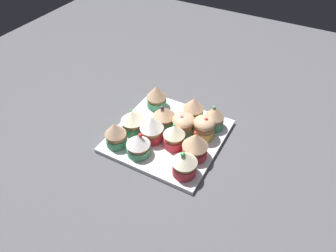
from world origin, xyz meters
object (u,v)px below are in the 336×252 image
at_px(cupcake_6, 195,145).
at_px(cupcake_11, 193,108).
at_px(cupcake_3, 133,121).
at_px(cupcake_10, 156,96).
at_px(cupcake_4, 152,128).
at_px(cupcake_0, 116,134).
at_px(cupcake_8, 183,124).
at_px(baking_tray, 168,136).
at_px(cupcake_12, 214,117).
at_px(cupcake_7, 164,116).
at_px(cupcake_9, 204,127).
at_px(cupcake_5, 174,136).
at_px(cupcake_2, 184,163).
at_px(cupcake_1, 138,144).

relative_size(cupcake_6, cupcake_11, 1.11).
xyz_separation_m(cupcake_3, cupcake_10, (0.00, 0.13, 0.00)).
height_order(cupcake_4, cupcake_10, cupcake_4).
bearing_deg(cupcake_0, cupcake_8, 42.69).
xyz_separation_m(cupcake_4, cupcake_10, (-0.06, 0.13, -0.00)).
bearing_deg(baking_tray, cupcake_8, 37.25).
relative_size(baking_tray, cupcake_0, 3.93).
height_order(cupcake_6, cupcake_12, cupcake_6).
relative_size(cupcake_10, cupcake_12, 1.00).
bearing_deg(cupcake_7, cupcake_6, -27.23).
bearing_deg(cupcake_9, cupcake_7, -173.91).
relative_size(cupcake_6, cupcake_8, 1.22).
bearing_deg(cupcake_4, baking_tray, 52.30).
height_order(cupcake_5, cupcake_9, cupcake_5).
distance_m(cupcake_2, cupcake_10, 0.27).
relative_size(cupcake_0, cupcake_4, 0.94).
height_order(cupcake_3, cupcake_9, cupcake_3).
xyz_separation_m(cupcake_4, cupcake_12, (0.12, 0.12, -0.00)).
xyz_separation_m(cupcake_1, cupcake_11, (0.06, 0.19, 0.01)).
bearing_deg(cupcake_12, cupcake_10, 178.83).
bearing_deg(baking_tray, cupcake_1, -108.21).
distance_m(cupcake_8, cupcake_9, 0.06).
height_order(baking_tray, cupcake_9, cupcake_9).
bearing_deg(cupcake_1, cupcake_7, 87.37).
height_order(cupcake_0, cupcake_9, cupcake_0).
distance_m(baking_tray, cupcake_1, 0.11).
relative_size(cupcake_11, cupcake_12, 0.99).
bearing_deg(cupcake_11, cupcake_6, -63.12).
distance_m(cupcake_10, cupcake_12, 0.18).
xyz_separation_m(cupcake_3, cupcake_7, (0.06, 0.06, -0.00)).
xyz_separation_m(baking_tray, cupcake_11, (0.03, 0.09, 0.04)).
bearing_deg(cupcake_6, cupcake_0, -163.08).
height_order(cupcake_4, cupcake_12, cupcake_4).
bearing_deg(cupcake_4, cupcake_6, -0.49).
bearing_deg(cupcake_11, cupcake_2, -70.69).
relative_size(cupcake_0, cupcake_5, 1.00).
xyz_separation_m(cupcake_0, cupcake_4, (0.07, 0.06, 0.00)).
height_order(cupcake_11, cupcake_12, same).
height_order(cupcake_2, cupcake_10, cupcake_2).
xyz_separation_m(cupcake_5, cupcake_7, (-0.06, 0.06, -0.00)).
relative_size(baking_tray, cupcake_9, 4.12).
height_order(cupcake_1, cupcake_9, cupcake_9).
distance_m(cupcake_0, cupcake_2, 0.20).
height_order(cupcake_2, cupcake_12, cupcake_2).
bearing_deg(cupcake_9, cupcake_6, -82.96).
xyz_separation_m(cupcake_1, cupcake_8, (0.06, 0.12, 0.00)).
bearing_deg(baking_tray, cupcake_6, -21.17).
relative_size(baking_tray, cupcake_3, 3.86).
bearing_deg(cupcake_7, cupcake_12, 26.68).
xyz_separation_m(baking_tray, cupcake_1, (-0.03, -0.10, 0.04)).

